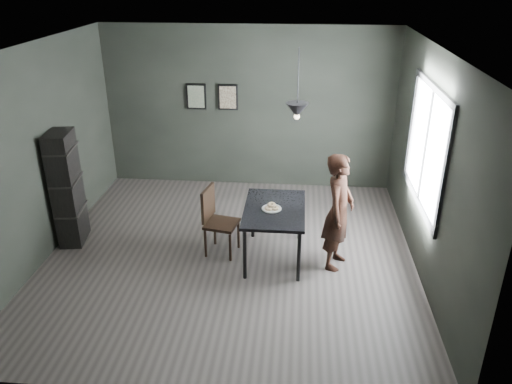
# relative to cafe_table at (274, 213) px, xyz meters

# --- Properties ---
(ground) EXTENTS (5.00, 5.00, 0.00)m
(ground) POSITION_rel_cafe_table_xyz_m (-0.60, 0.00, -0.67)
(ground) COLOR #342F2D
(ground) RESTS_ON ground
(back_wall) EXTENTS (5.00, 0.10, 2.80)m
(back_wall) POSITION_rel_cafe_table_xyz_m (-0.60, 2.50, 0.73)
(back_wall) COLOR black
(back_wall) RESTS_ON ground
(ceiling) EXTENTS (5.00, 5.00, 0.02)m
(ceiling) POSITION_rel_cafe_table_xyz_m (-0.60, 0.00, 2.13)
(ceiling) COLOR silver
(ceiling) RESTS_ON ground
(window_assembly) EXTENTS (0.04, 1.96, 1.56)m
(window_assembly) POSITION_rel_cafe_table_xyz_m (1.87, 0.20, 0.93)
(window_assembly) COLOR white
(window_assembly) RESTS_ON ground
(cafe_table) EXTENTS (0.80, 1.20, 0.75)m
(cafe_table) POSITION_rel_cafe_table_xyz_m (0.00, 0.00, 0.00)
(cafe_table) COLOR black
(cafe_table) RESTS_ON ground
(white_plate) EXTENTS (0.23, 0.23, 0.01)m
(white_plate) POSITION_rel_cafe_table_xyz_m (-0.04, -0.05, 0.08)
(white_plate) COLOR silver
(white_plate) RESTS_ON cafe_table
(donut_pile) EXTENTS (0.19, 0.18, 0.08)m
(donut_pile) POSITION_rel_cafe_table_xyz_m (-0.04, -0.05, 0.12)
(donut_pile) COLOR #F3E8BD
(donut_pile) RESTS_ON white_plate
(woman) EXTENTS (0.54, 0.66, 1.57)m
(woman) POSITION_rel_cafe_table_xyz_m (0.83, -0.11, 0.11)
(woman) COLOR black
(woman) RESTS_ON ground
(wood_chair) EXTENTS (0.49, 0.49, 0.96)m
(wood_chair) POSITION_rel_cafe_table_xyz_m (-0.81, 0.08, -0.13)
(wood_chair) COLOR black
(wood_chair) RESTS_ON ground
(shelf_unit) EXTENTS (0.39, 0.59, 1.64)m
(shelf_unit) POSITION_rel_cafe_table_xyz_m (-2.92, 0.21, 0.15)
(shelf_unit) COLOR black
(shelf_unit) RESTS_ON ground
(pendant_lamp) EXTENTS (0.28, 0.28, 0.86)m
(pendant_lamp) POSITION_rel_cafe_table_xyz_m (0.25, 0.10, 1.38)
(pendant_lamp) COLOR black
(pendant_lamp) RESTS_ON ground
(framed_print_left) EXTENTS (0.34, 0.04, 0.44)m
(framed_print_left) POSITION_rel_cafe_table_xyz_m (-1.50, 2.47, 0.93)
(framed_print_left) COLOR black
(framed_print_left) RESTS_ON ground
(framed_print_right) EXTENTS (0.34, 0.04, 0.44)m
(framed_print_right) POSITION_rel_cafe_table_xyz_m (-0.95, 2.47, 0.93)
(framed_print_right) COLOR black
(framed_print_right) RESTS_ON ground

